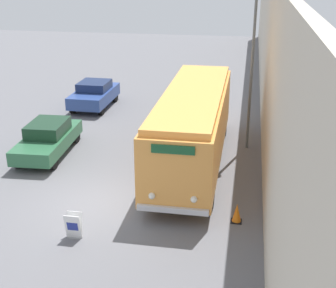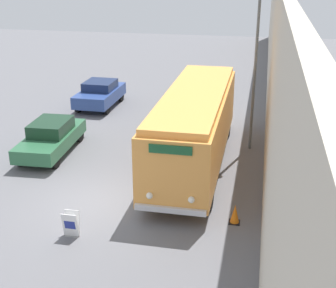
{
  "view_description": "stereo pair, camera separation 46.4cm",
  "coord_description": "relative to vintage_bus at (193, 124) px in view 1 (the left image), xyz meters",
  "views": [
    {
      "loc": [
        5.02,
        -13.93,
        8.05
      ],
      "look_at": [
        2.29,
        1.59,
        1.82
      ],
      "focal_mm": 50.0,
      "sensor_mm": 36.0,
      "label": 1
    },
    {
      "loc": [
        5.47,
        -13.84,
        8.05
      ],
      "look_at": [
        2.29,
        1.59,
        1.82
      ],
      "focal_mm": 50.0,
      "sensor_mm": 36.0,
      "label": 2
    }
  ],
  "objects": [
    {
      "name": "parked_car_near",
      "position": [
        -6.39,
        -0.07,
        -1.04
      ],
      "size": [
        1.98,
        4.53,
        1.46
      ],
      "rotation": [
        0.0,
        0.0,
        0.05
      ],
      "color": "black",
      "rests_on": "ground_plane"
    },
    {
      "name": "building_wall_right",
      "position": [
        3.05,
        5.89,
        1.83
      ],
      "size": [
        0.3,
        60.0,
        7.22
      ],
      "color": "beige",
      "rests_on": "ground_plane"
    },
    {
      "name": "streetlamp",
      "position": [
        2.24,
        2.24,
        3.05
      ],
      "size": [
        0.36,
        0.36,
        7.65
      ],
      "color": "#595E60",
      "rests_on": "ground_plane"
    },
    {
      "name": "traffic_cone",
      "position": [
        2.03,
        -4.46,
        -1.46
      ],
      "size": [
        0.36,
        0.36,
        0.66
      ],
      "color": "black",
      "rests_on": "ground_plane"
    },
    {
      "name": "ground_plane",
      "position": [
        -2.89,
        -4.11,
        -1.78
      ],
      "size": [
        80.0,
        80.0,
        0.0
      ],
      "primitive_type": "plane",
      "color": "slate"
    },
    {
      "name": "parked_car_mid",
      "position": [
        -6.64,
        7.1,
        -1.01
      ],
      "size": [
        1.98,
        4.04,
        1.5
      ],
      "rotation": [
        0.0,
        0.0,
        -0.01
      ],
      "color": "black",
      "rests_on": "ground_plane"
    },
    {
      "name": "sign_board",
      "position": [
        -2.9,
        -6.28,
        -1.38
      ],
      "size": [
        0.5,
        0.32,
        0.84
      ],
      "color": "gray",
      "rests_on": "ground_plane"
    },
    {
      "name": "vintage_bus",
      "position": [
        0.0,
        0.0,
        0.0
      ],
      "size": [
        2.46,
        10.23,
        3.16
      ],
      "color": "black",
      "rests_on": "ground_plane"
    }
  ]
}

